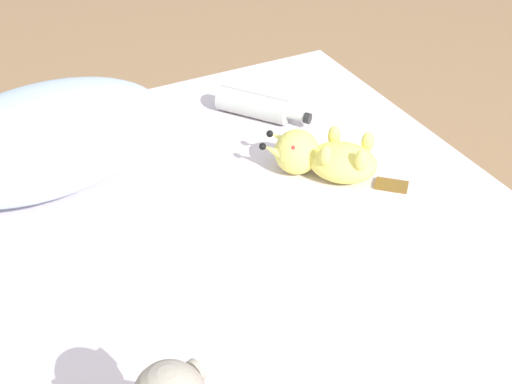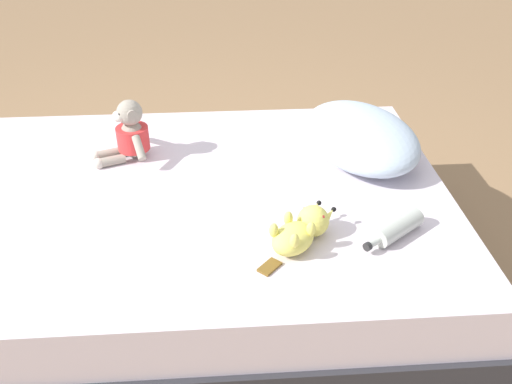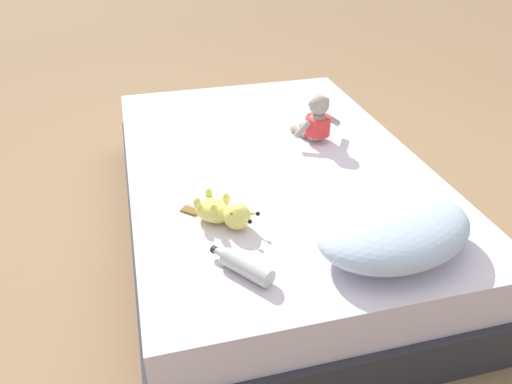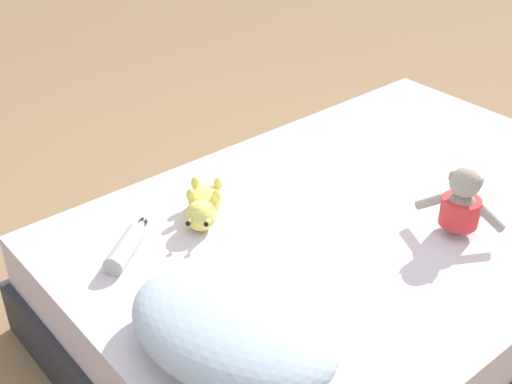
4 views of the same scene
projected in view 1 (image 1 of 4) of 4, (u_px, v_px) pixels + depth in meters
The scene contains 3 objects.
pillow at pixel (44, 138), 1.67m from camera, with size 0.65×0.52×0.17m.
plush_yellow_creature at pixel (323, 157), 1.67m from camera, with size 0.27×0.27×0.10m.
glass_bottle at pixel (255, 106), 1.89m from camera, with size 0.18×0.22×0.06m.
Camera 1 is at (-0.45, -0.75, 1.34)m, focal length 53.82 mm.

